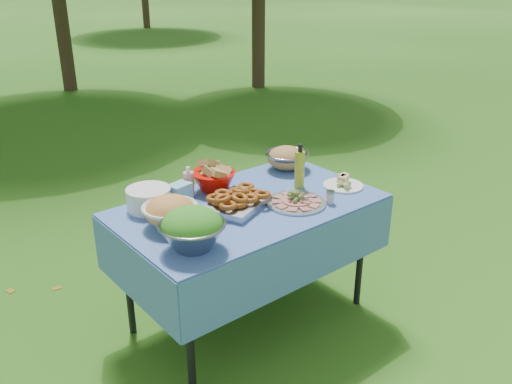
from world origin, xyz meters
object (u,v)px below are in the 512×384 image
Objects in this scene: oil_bottle at (300,166)px; salad_bowl at (192,229)px; bread_bowl at (214,176)px; charcuterie_platter at (296,197)px; picnic_table at (249,263)px; plate_stack at (149,198)px; pasta_bowl_steel at (287,158)px.

salad_bowl is at bearing -165.89° from oil_bottle.
bread_bowl is 0.77× the size of charcuterie_platter.
picnic_table is 0.70m from plate_stack.
picnic_table is 0.76m from pasta_bowl_steel.
plate_stack is 0.81m from charcuterie_platter.
charcuterie_platter is at bearing -126.82° from pasta_bowl_steel.
plate_stack is 0.90m from oil_bottle.
plate_stack is at bearing 160.62° from oil_bottle.
pasta_bowl_steel reaches higher than picnic_table.
salad_bowl is 1.21× the size of bread_bowl.
bread_bowl reaches higher than plate_stack.
oil_bottle is (0.42, -0.29, 0.05)m from bread_bowl.
oil_bottle is (0.85, -0.30, 0.07)m from plate_stack.
salad_bowl is 0.93× the size of charcuterie_platter.
salad_bowl is 0.71m from bread_bowl.
plate_stack is at bearing 145.11° from charcuterie_platter.
picnic_table is at bearing 141.60° from charcuterie_platter.
picnic_table is 5.30× the size of pasta_bowl_steel.
oil_bottle reaches higher than salad_bowl.
bread_bowl is 0.96× the size of oil_bottle.
charcuterie_platter is (0.24, -0.46, -0.05)m from bread_bowl.
charcuterie_platter reaches higher than picnic_table.
bread_bowl reaches higher than charcuterie_platter.
salad_bowl reaches higher than charcuterie_platter.
pasta_bowl_steel is at bearing 27.43° from picnic_table.
pasta_bowl_steel is at bearing 61.05° from oil_bottle.
picnic_table is at bearing -152.57° from pasta_bowl_steel.
picnic_table is 0.65m from oil_bottle.
salad_bowl reaches higher than bread_bowl.
oil_bottle is (-0.16, -0.28, 0.06)m from pasta_bowl_steel.
bread_bowl is (0.43, -0.01, 0.03)m from plate_stack.
picnic_table is 0.55m from bread_bowl.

